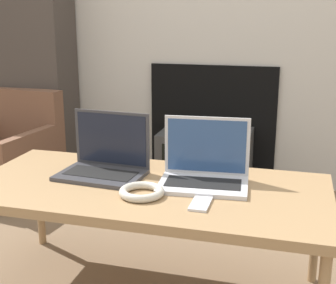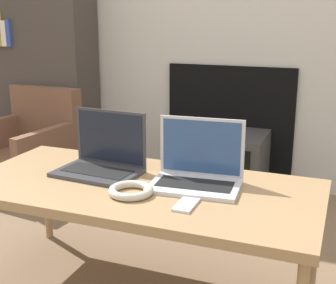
% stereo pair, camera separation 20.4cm
% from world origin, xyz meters
% --- Properties ---
extents(table, '(1.37, 0.64, 0.47)m').
position_xyz_m(table, '(0.00, 0.28, 0.44)').
color(table, '#9E7A51').
rests_on(table, ground_plane).
extents(laptop_left, '(0.35, 0.25, 0.25)m').
position_xyz_m(laptop_left, '(-0.21, 0.37, 0.53)').
color(laptop_left, '#38383D').
rests_on(laptop_left, table).
extents(laptop_right, '(0.35, 0.25, 0.25)m').
position_xyz_m(laptop_right, '(0.21, 0.37, 0.53)').
color(laptop_right, silver).
rests_on(laptop_right, table).
extents(headphones, '(0.16, 0.16, 0.03)m').
position_xyz_m(headphones, '(0.01, 0.18, 0.49)').
color(headphones, beige).
rests_on(headphones, table).
extents(phone, '(0.06, 0.14, 0.01)m').
position_xyz_m(phone, '(0.24, 0.16, 0.48)').
color(phone, silver).
rests_on(phone, table).
extents(tv, '(0.56, 0.41, 0.40)m').
position_xyz_m(tv, '(-0.00, 1.48, 0.20)').
color(tv, '#383838').
rests_on(tv, ground_plane).
extents(armchair, '(0.62, 0.68, 0.63)m').
position_xyz_m(armchair, '(-1.22, 1.19, 0.30)').
color(armchair, brown).
rests_on(armchair, ground_plane).
extents(bookshelf, '(0.81, 0.32, 1.62)m').
position_xyz_m(bookshelf, '(-1.36, 1.54, 0.81)').
color(bookshelf, '#3F3833').
rests_on(bookshelf, ground_plane).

